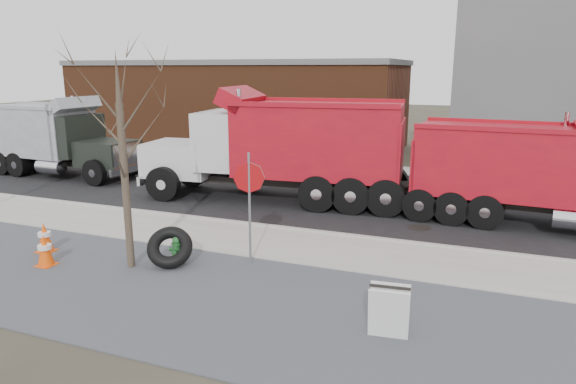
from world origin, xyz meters
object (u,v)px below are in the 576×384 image
at_px(sandwich_board, 389,312).
at_px(dump_truck_red_b, 283,145).
at_px(dump_truck_grey, 52,136).
at_px(truck_tire, 170,247).
at_px(fire_hydrant, 177,251).
at_px(dump_truck_red_a, 536,170).
at_px(stop_sign, 249,190).

height_order(sandwich_board, dump_truck_red_b, dump_truck_red_b).
height_order(dump_truck_red_b, dump_truck_grey, dump_truck_red_b).
distance_m(truck_tire, sandwich_board, 5.87).
bearing_deg(dump_truck_red_b, fire_hydrant, 83.00).
relative_size(dump_truck_red_a, dump_truck_grey, 1.10).
relative_size(fire_hydrant, dump_truck_grey, 0.09).
xyz_separation_m(fire_hydrant, dump_truck_red_a, (8.45, 6.73, 1.42)).
relative_size(sandwich_board, dump_truck_grey, 0.13).
bearing_deg(truck_tire, stop_sign, 25.54).
bearing_deg(dump_truck_red_b, dump_truck_red_a, 172.98).
distance_m(stop_sign, dump_truck_red_a, 9.08).
bearing_deg(sandwich_board, truck_tire, 158.48).
height_order(truck_tire, dump_truck_red_a, dump_truck_red_a).
bearing_deg(stop_sign, dump_truck_grey, 157.38).
height_order(fire_hydrant, dump_truck_grey, dump_truck_grey).
bearing_deg(truck_tire, sandwich_board, -15.50).
distance_m(stop_sign, dump_truck_red_b, 6.41).
bearing_deg(dump_truck_red_a, dump_truck_red_b, -177.29).
relative_size(fire_hydrant, truck_tire, 0.51).
bearing_deg(sandwich_board, dump_truck_red_a, 65.28).
bearing_deg(dump_truck_red_b, stop_sign, 98.34).
relative_size(truck_tire, stop_sign, 0.51).
bearing_deg(dump_truck_red_a, dump_truck_grey, -178.62).
height_order(stop_sign, dump_truck_grey, dump_truck_grey).
bearing_deg(sandwich_board, dump_truck_red_b, 116.41).
xyz_separation_m(stop_sign, dump_truck_red_a, (6.75, 6.07, -0.16)).
bearing_deg(sandwich_board, dump_truck_grey, 145.36).
height_order(sandwich_board, dump_truck_grey, dump_truck_grey).
height_order(stop_sign, sandwich_board, stop_sign).
height_order(fire_hydrant, stop_sign, stop_sign).
xyz_separation_m(fire_hydrant, dump_truck_grey, (-11.39, 7.50, 1.46)).
height_order(fire_hydrant, sandwich_board, sandwich_board).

